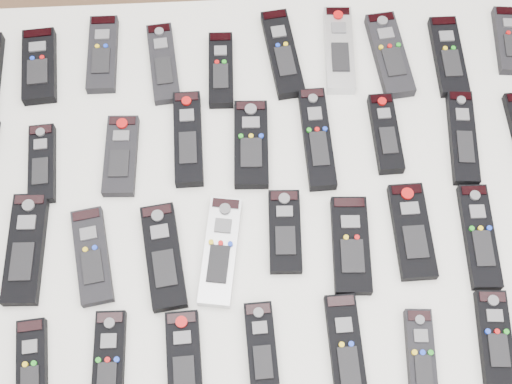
{
  "coord_description": "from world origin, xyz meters",
  "views": [
    {
      "loc": [
        0.01,
        -0.4,
        1.93
      ],
      "look_at": [
        0.03,
        0.12,
        0.8
      ],
      "focal_mm": 50.0,
      "sensor_mm": 36.0,
      "label": 1
    }
  ],
  "objects_px": {
    "remote_13": "(188,139)",
    "remote_7": "(389,55)",
    "remote_4": "(221,70)",
    "remote_30": "(32,371)",
    "remote_14": "(251,144)",
    "remote_32": "(184,361)",
    "remote_22": "(164,257)",
    "remote_33": "(262,350)",
    "remote_25": "(351,245)",
    "remote_8": "(448,56)",
    "table": "(256,209)",
    "remote_15": "(317,138)",
    "remote_12": "(121,156)",
    "remote_24": "(285,231)",
    "remote_26": "(412,231)",
    "remote_3": "(163,63)",
    "remote_5": "(282,54)",
    "remote_16": "(386,133)",
    "remote_1": "(39,66)",
    "remote_23": "(220,251)",
    "remote_35": "(421,359)",
    "remote_9": "(511,40)",
    "remote_20": "(26,249)",
    "remote_6": "(339,50)",
    "remote_11": "(42,164)",
    "remote_34": "(346,352)",
    "remote_31": "(109,367)",
    "remote_27": "(479,236)",
    "remote_21": "(92,256)",
    "remote_36": "(495,338)",
    "remote_17": "(463,137)"
  },
  "relations": [
    {
      "from": "remote_13",
      "to": "remote_7",
      "type": "bearing_deg",
      "value": 22.02
    },
    {
      "from": "remote_4",
      "to": "remote_30",
      "type": "relative_size",
      "value": 0.99
    },
    {
      "from": "remote_14",
      "to": "remote_32",
      "type": "distance_m",
      "value": 0.4
    },
    {
      "from": "remote_22",
      "to": "remote_33",
      "type": "bearing_deg",
      "value": -54.05
    },
    {
      "from": "remote_25",
      "to": "remote_30",
      "type": "distance_m",
      "value": 0.56
    },
    {
      "from": "remote_8",
      "to": "remote_25",
      "type": "xyz_separation_m",
      "value": [
        -0.23,
        -0.38,
        0.0
      ]
    },
    {
      "from": "table",
      "to": "remote_15",
      "type": "relative_size",
      "value": 6.22
    },
    {
      "from": "remote_12",
      "to": "remote_24",
      "type": "relative_size",
      "value": 1.05
    },
    {
      "from": "remote_26",
      "to": "remote_33",
      "type": "bearing_deg",
      "value": -145.62
    },
    {
      "from": "remote_3",
      "to": "remote_5",
      "type": "height_order",
      "value": "remote_5"
    },
    {
      "from": "remote_7",
      "to": "remote_16",
      "type": "relative_size",
      "value": 1.18
    },
    {
      "from": "remote_3",
      "to": "remote_12",
      "type": "bearing_deg",
      "value": -116.69
    },
    {
      "from": "remote_1",
      "to": "remote_23",
      "type": "bearing_deg",
      "value": -53.81
    },
    {
      "from": "remote_16",
      "to": "remote_35",
      "type": "height_order",
      "value": "same"
    },
    {
      "from": "remote_1",
      "to": "remote_24",
      "type": "height_order",
      "value": "remote_1"
    },
    {
      "from": "remote_9",
      "to": "remote_12",
      "type": "distance_m",
      "value": 0.78
    },
    {
      "from": "remote_23",
      "to": "remote_33",
      "type": "distance_m",
      "value": 0.18
    },
    {
      "from": "remote_20",
      "to": "remote_25",
      "type": "height_order",
      "value": "same"
    },
    {
      "from": "remote_4",
      "to": "remote_6",
      "type": "relative_size",
      "value": 0.85
    },
    {
      "from": "remote_7",
      "to": "remote_11",
      "type": "relative_size",
      "value": 1.23
    },
    {
      "from": "remote_13",
      "to": "remote_22",
      "type": "height_order",
      "value": "same"
    },
    {
      "from": "remote_5",
      "to": "remote_14",
      "type": "relative_size",
      "value": 1.12
    },
    {
      "from": "remote_25",
      "to": "remote_34",
      "type": "distance_m",
      "value": 0.18
    },
    {
      "from": "remote_7",
      "to": "remote_23",
      "type": "xyz_separation_m",
      "value": [
        -0.34,
        -0.38,
        -0.0
      ]
    },
    {
      "from": "remote_6",
      "to": "remote_30",
      "type": "distance_m",
      "value": 0.8
    },
    {
      "from": "remote_31",
      "to": "remote_12",
      "type": "bearing_deg",
      "value": 89.6
    },
    {
      "from": "remote_7",
      "to": "remote_27",
      "type": "relative_size",
      "value": 0.99
    },
    {
      "from": "remote_21",
      "to": "remote_36",
      "type": "xyz_separation_m",
      "value": [
        0.65,
        -0.17,
        0.0
      ]
    },
    {
      "from": "remote_15",
      "to": "remote_21",
      "type": "bearing_deg",
      "value": -154.46
    },
    {
      "from": "remote_1",
      "to": "remote_4",
      "type": "distance_m",
      "value": 0.35
    },
    {
      "from": "remote_30",
      "to": "remote_36",
      "type": "distance_m",
      "value": 0.74
    },
    {
      "from": "remote_15",
      "to": "remote_26",
      "type": "height_order",
      "value": "remote_15"
    },
    {
      "from": "remote_3",
      "to": "remote_17",
      "type": "relative_size",
      "value": 0.94
    },
    {
      "from": "remote_3",
      "to": "remote_16",
      "type": "relative_size",
      "value": 1.11
    },
    {
      "from": "remote_31",
      "to": "remote_32",
      "type": "relative_size",
      "value": 1.13
    },
    {
      "from": "remote_35",
      "to": "remote_20",
      "type": "bearing_deg",
      "value": 164.82
    },
    {
      "from": "remote_7",
      "to": "remote_14",
      "type": "height_order",
      "value": "remote_7"
    },
    {
      "from": "remote_21",
      "to": "remote_24",
      "type": "bearing_deg",
      "value": -4.23
    },
    {
      "from": "remote_3",
      "to": "remote_35",
      "type": "bearing_deg",
      "value": -60.69
    },
    {
      "from": "remote_22",
      "to": "remote_25",
      "type": "relative_size",
      "value": 1.07
    },
    {
      "from": "remote_23",
      "to": "remote_33",
      "type": "bearing_deg",
      "value": -61.98
    },
    {
      "from": "remote_26",
      "to": "remote_34",
      "type": "height_order",
      "value": "same"
    },
    {
      "from": "remote_3",
      "to": "remote_33",
      "type": "bearing_deg",
      "value": -79.82
    },
    {
      "from": "remote_25",
      "to": "remote_23",
      "type": "bearing_deg",
      "value": -177.46
    },
    {
      "from": "remote_20",
      "to": "remote_26",
      "type": "height_order",
      "value": "same"
    },
    {
      "from": "remote_16",
      "to": "remote_24",
      "type": "relative_size",
      "value": 1.05
    },
    {
      "from": "remote_21",
      "to": "remote_32",
      "type": "relative_size",
      "value": 1.08
    },
    {
      "from": "remote_16",
      "to": "remote_6",
      "type": "bearing_deg",
      "value": 108.03
    },
    {
      "from": "remote_26",
      "to": "remote_6",
      "type": "bearing_deg",
      "value": 101.95
    },
    {
      "from": "table",
      "to": "remote_25",
      "type": "distance_m",
      "value": 0.2
    }
  ]
}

